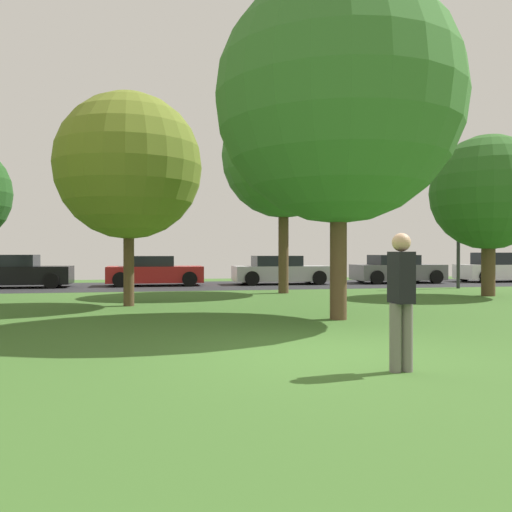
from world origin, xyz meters
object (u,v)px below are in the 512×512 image
parked_car_white (502,268)px  person_bystander (401,295)px  oak_tree_left (283,156)px  oak_tree_right (339,100)px  parked_car_red (154,272)px  parked_car_black (14,272)px  maple_tree_far (488,193)px  street_lamp_post (458,233)px  parked_car_grey (397,270)px  birch_tree_lone (129,166)px  parked_car_silver (280,271)px

parked_car_white → person_bystander: bearing=-128.7°
oak_tree_left → parked_car_white: oak_tree_left is taller
oak_tree_right → parked_car_red: oak_tree_right is taller
oak_tree_right → parked_car_black: size_ratio=1.69×
oak_tree_right → maple_tree_far: oak_tree_right is taller
parked_car_red → street_lamp_post: bearing=-19.0°
parked_car_grey → birch_tree_lone: bearing=-144.3°
birch_tree_lone → parked_car_black: size_ratio=1.31×
person_bystander → parked_car_red: size_ratio=0.42×
oak_tree_left → oak_tree_right: bearing=-94.9°
parked_car_silver → oak_tree_right: bearing=-98.0°
parked_car_red → parked_car_white: parked_car_white is taller
maple_tree_far → birch_tree_lone: bearing=-174.6°
birch_tree_lone → street_lamp_post: 13.72m
parked_car_red → oak_tree_right: bearing=-73.0°
parked_car_black → oak_tree_right: bearing=-52.3°
maple_tree_far → parked_car_red: maple_tree_far is taller
parked_car_red → parked_car_grey: bearing=-0.7°
oak_tree_left → parked_car_grey: (6.82, 5.06, -4.28)m
person_bystander → parked_car_white: bearing=-40.6°
parked_car_silver → parked_car_grey: size_ratio=1.05×
person_bystander → parked_car_white: size_ratio=0.38×
street_lamp_post → oak_tree_right: bearing=-133.8°
maple_tree_far → parked_car_white: (6.03, 7.62, -2.80)m
parked_car_grey → street_lamp_post: (0.73, -4.01, 1.63)m
birch_tree_lone → parked_car_grey: (12.08, 8.67, -3.19)m
person_bystander → parked_car_silver: person_bystander is taller
person_bystander → oak_tree_left: bearing=-9.3°
oak_tree_left → parked_car_silver: 6.82m
person_bystander → parked_car_red: 17.94m
parked_car_silver → oak_tree_left: bearing=-102.5°
parked_car_black → street_lamp_post: street_lamp_post is taller
person_bystander → parked_car_grey: bearing=-27.6°
parked_car_black → parked_car_grey: (17.03, 0.16, -0.01)m
oak_tree_left → parked_car_black: 12.10m
maple_tree_far → person_bystander: bearing=-129.0°
parked_car_black → parked_car_grey: parked_car_black is taller
maple_tree_far → street_lamp_post: bearing=72.8°
oak_tree_right → parked_car_white: size_ratio=1.65×
person_bystander → parked_car_red: (-2.89, 17.71, -0.34)m
oak_tree_right → parked_car_white: (13.13, 12.61, -4.13)m
parked_car_grey → parked_car_silver: bearing=178.9°
parked_car_silver → parked_car_red: bearing=179.6°
oak_tree_right → parked_car_black: 16.20m
parked_car_white → oak_tree_left: bearing=-157.7°
maple_tree_far → parked_car_black: maple_tree_far is taller
maple_tree_far → parked_car_black: size_ratio=1.22×
oak_tree_left → maple_tree_far: oak_tree_left is taller
birch_tree_lone → parked_car_red: 9.40m
oak_tree_left → parked_car_white: size_ratio=1.58×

